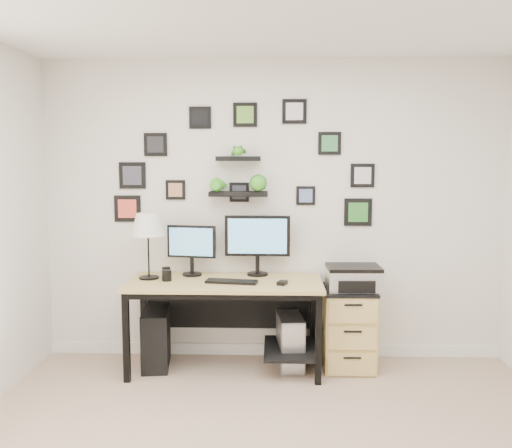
{
  "coord_description": "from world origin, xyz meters",
  "views": [
    {
      "loc": [
        0.01,
        -2.95,
        1.77
      ],
      "look_at": [
        -0.15,
        1.83,
        1.2
      ],
      "focal_mm": 40.0,
      "sensor_mm": 36.0,
      "label": 1
    }
  ],
  "objects_px": {
    "mug": "(167,276)",
    "printer": "(353,278)",
    "table_lamp": "(148,226)",
    "monitor_right": "(257,240)",
    "desk": "(230,295)",
    "pc_tower_black": "(156,338)",
    "pc_tower_grey": "(290,341)",
    "file_cabinet": "(348,328)",
    "monitor_left": "(192,246)"
  },
  "relations": [
    {
      "from": "mug",
      "to": "printer",
      "type": "relative_size",
      "value": 0.2
    },
    {
      "from": "table_lamp",
      "to": "monitor_right",
      "type": "bearing_deg",
      "value": 9.74
    },
    {
      "from": "desk",
      "to": "monitor_right",
      "type": "height_order",
      "value": "monitor_right"
    },
    {
      "from": "desk",
      "to": "printer",
      "type": "height_order",
      "value": "printer"
    },
    {
      "from": "pc_tower_black",
      "to": "pc_tower_grey",
      "type": "relative_size",
      "value": 1.04
    },
    {
      "from": "pc_tower_grey",
      "to": "file_cabinet",
      "type": "bearing_deg",
      "value": 2.34
    },
    {
      "from": "pc_tower_black",
      "to": "mug",
      "type": "bearing_deg",
      "value": -36.13
    },
    {
      "from": "desk",
      "to": "monitor_left",
      "type": "distance_m",
      "value": 0.54
    },
    {
      "from": "monitor_left",
      "to": "monitor_right",
      "type": "distance_m",
      "value": 0.57
    },
    {
      "from": "pc_tower_grey",
      "to": "table_lamp",
      "type": "bearing_deg",
      "value": 179.78
    },
    {
      "from": "pc_tower_grey",
      "to": "printer",
      "type": "bearing_deg",
      "value": -0.54
    },
    {
      "from": "mug",
      "to": "pc_tower_grey",
      "type": "bearing_deg",
      "value": 4.52
    },
    {
      "from": "monitor_left",
      "to": "mug",
      "type": "relative_size",
      "value": 4.87
    },
    {
      "from": "pc_tower_grey",
      "to": "file_cabinet",
      "type": "relative_size",
      "value": 0.69
    },
    {
      "from": "monitor_left",
      "to": "table_lamp",
      "type": "relative_size",
      "value": 0.79
    },
    {
      "from": "monitor_right",
      "to": "pc_tower_black",
      "type": "relative_size",
      "value": 1.16
    },
    {
      "from": "pc_tower_grey",
      "to": "printer",
      "type": "height_order",
      "value": "printer"
    },
    {
      "from": "table_lamp",
      "to": "monitor_left",
      "type": "bearing_deg",
      "value": 20.78
    },
    {
      "from": "desk",
      "to": "mug",
      "type": "relative_size",
      "value": 17.97
    },
    {
      "from": "monitor_right",
      "to": "monitor_left",
      "type": "bearing_deg",
      "value": -177.41
    },
    {
      "from": "monitor_right",
      "to": "printer",
      "type": "distance_m",
      "value": 0.87
    },
    {
      "from": "pc_tower_black",
      "to": "monitor_left",
      "type": "bearing_deg",
      "value": 20.57
    },
    {
      "from": "pc_tower_black",
      "to": "printer",
      "type": "xyz_separation_m",
      "value": [
        1.65,
        0.01,
        0.53
      ]
    },
    {
      "from": "table_lamp",
      "to": "file_cabinet",
      "type": "bearing_deg",
      "value": 0.53
    },
    {
      "from": "monitor_left",
      "to": "pc_tower_grey",
      "type": "height_order",
      "value": "monitor_left"
    },
    {
      "from": "printer",
      "to": "desk",
      "type": "bearing_deg",
      "value": -178.14
    },
    {
      "from": "file_cabinet",
      "to": "desk",
      "type": "bearing_deg",
      "value": -176.66
    },
    {
      "from": "monitor_left",
      "to": "printer",
      "type": "xyz_separation_m",
      "value": [
        1.36,
        -0.14,
        -0.23
      ]
    },
    {
      "from": "desk",
      "to": "pc_tower_black",
      "type": "relative_size",
      "value": 3.32
    },
    {
      "from": "table_lamp",
      "to": "pc_tower_grey",
      "type": "distance_m",
      "value": 1.53
    },
    {
      "from": "desk",
      "to": "pc_tower_black",
      "type": "height_order",
      "value": "desk"
    },
    {
      "from": "desk",
      "to": "mug",
      "type": "distance_m",
      "value": 0.54
    },
    {
      "from": "monitor_left",
      "to": "mug",
      "type": "distance_m",
      "value": 0.35
    },
    {
      "from": "pc_tower_black",
      "to": "printer",
      "type": "distance_m",
      "value": 1.74
    },
    {
      "from": "desk",
      "to": "pc_tower_black",
      "type": "distance_m",
      "value": 0.74
    },
    {
      "from": "mug",
      "to": "monitor_right",
      "type": "bearing_deg",
      "value": 18.02
    },
    {
      "from": "desk",
      "to": "monitor_right",
      "type": "distance_m",
      "value": 0.53
    },
    {
      "from": "pc_tower_black",
      "to": "pc_tower_grey",
      "type": "xyz_separation_m",
      "value": [
        1.13,
        0.02,
        -0.02
      ]
    },
    {
      "from": "pc_tower_black",
      "to": "file_cabinet",
      "type": "height_order",
      "value": "file_cabinet"
    },
    {
      "from": "table_lamp",
      "to": "pc_tower_black",
      "type": "height_order",
      "value": "table_lamp"
    },
    {
      "from": "desk",
      "to": "file_cabinet",
      "type": "height_order",
      "value": "desk"
    },
    {
      "from": "pc_tower_grey",
      "to": "printer",
      "type": "xyz_separation_m",
      "value": [
        0.52,
        -0.0,
        0.55
      ]
    },
    {
      "from": "desk",
      "to": "mug",
      "type": "xyz_separation_m",
      "value": [
        -0.51,
        -0.04,
        0.17
      ]
    },
    {
      "from": "file_cabinet",
      "to": "pc_tower_black",
      "type": "bearing_deg",
      "value": -178.67
    },
    {
      "from": "pc_tower_black",
      "to": "pc_tower_grey",
      "type": "height_order",
      "value": "pc_tower_black"
    },
    {
      "from": "pc_tower_black",
      "to": "pc_tower_grey",
      "type": "distance_m",
      "value": 1.13
    },
    {
      "from": "file_cabinet",
      "to": "monitor_left",
      "type": "bearing_deg",
      "value": 175.1
    },
    {
      "from": "pc_tower_black",
      "to": "file_cabinet",
      "type": "relative_size",
      "value": 0.72
    },
    {
      "from": "table_lamp",
      "to": "printer",
      "type": "bearing_deg",
      "value": -0.31
    },
    {
      "from": "table_lamp",
      "to": "mug",
      "type": "xyz_separation_m",
      "value": [
        0.17,
        -0.09,
        -0.4
      ]
    }
  ]
}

